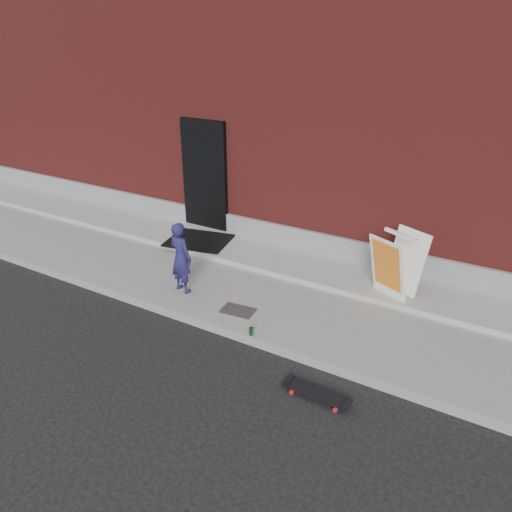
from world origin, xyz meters
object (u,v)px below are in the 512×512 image
Objects in this scene: soda_can at (251,331)px; skateboard at (316,393)px; pizza_sign at (396,264)px; child at (181,258)px.

skateboard is at bearing -24.53° from soda_can.
pizza_sign is at bearing 86.79° from skateboard.
pizza_sign is (3.12, 1.50, 0.02)m from child.
child is 9.94× the size of soda_can.
soda_can is at bearing 173.21° from child.
pizza_sign is 8.58× the size of soda_can.
pizza_sign reaches higher than skateboard.
soda_can is at bearing 155.47° from skateboard.
child is 3.46m from pizza_sign.
soda_can is (-1.30, 0.59, 0.13)m from skateboard.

